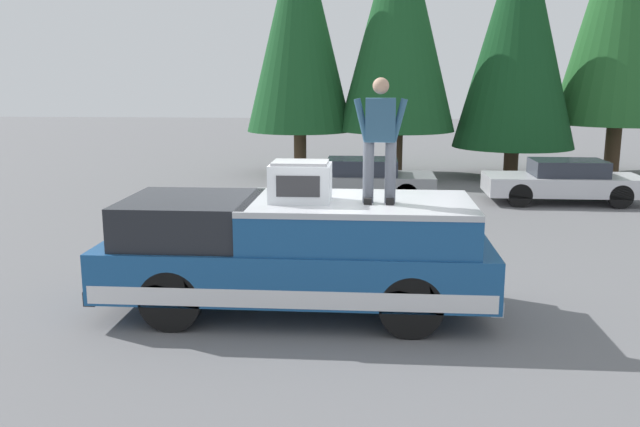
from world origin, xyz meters
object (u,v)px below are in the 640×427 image
person_on_truck_bed (380,137)px  parked_car_grey (359,180)px  pickup_truck (297,253)px  compressor_unit (300,182)px  parked_car_silver (564,181)px

person_on_truck_bed → parked_car_grey: 9.25m
pickup_truck → compressor_unit: compressor_unit is taller
person_on_truck_bed → parked_car_silver: person_on_truck_bed is taller
compressor_unit → person_on_truck_bed: 1.25m
person_on_truck_bed → parked_car_grey: (9.03, 0.43, -1.97)m
person_on_truck_bed → parked_car_grey: size_ratio=0.41×
pickup_truck → parked_car_grey: bearing=-4.7°
pickup_truck → parked_car_grey: (8.86, -0.72, -0.29)m
pickup_truck → person_on_truck_bed: 2.04m
compressor_unit → parked_car_silver: compressor_unit is taller
pickup_truck → parked_car_silver: size_ratio=1.35×
compressor_unit → parked_car_silver: bearing=-34.0°
person_on_truck_bed → parked_car_grey: person_on_truck_bed is taller
pickup_truck → person_on_truck_bed: bearing=-98.1°
person_on_truck_bed → parked_car_silver: 10.66m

